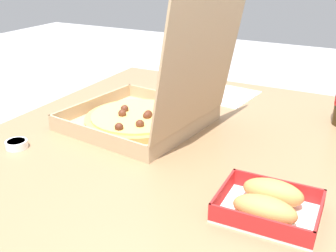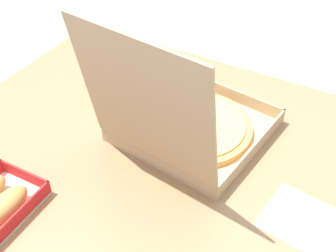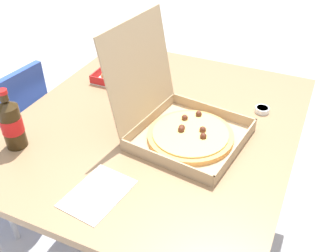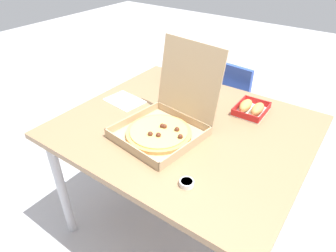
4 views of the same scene
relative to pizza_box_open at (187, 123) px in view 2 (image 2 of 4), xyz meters
The scene contains 4 objects.
dining_table 0.18m from the pizza_box_open, 69.49° to the left, with size 1.17×1.03×0.74m.
pizza_box_open is the anchor object (origin of this frame).
paper_menu 0.39m from the pizza_box_open, 162.48° to the left, with size 0.21×0.15×0.00m, color white.
dipping_sauce_cup 0.36m from the pizza_box_open, 40.34° to the right, with size 0.06×0.06×0.02m.
Camera 2 is at (-0.42, 0.65, 1.51)m, focal length 45.80 mm.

